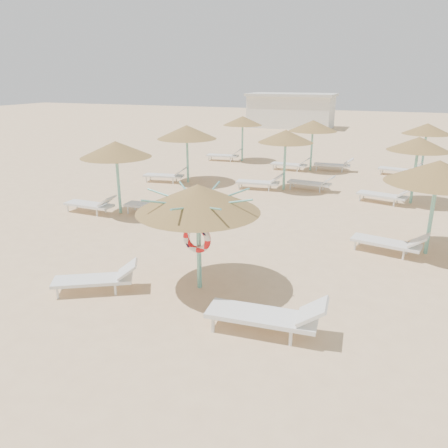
% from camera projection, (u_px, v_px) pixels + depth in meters
% --- Properties ---
extents(ground, '(120.00, 120.00, 0.00)m').
position_uv_depth(ground, '(204.00, 288.00, 10.56)').
color(ground, '#E0B888').
rests_on(ground, ground).
extents(main_palapa, '(2.86, 2.86, 2.56)m').
position_uv_depth(main_palapa, '(198.00, 199.00, 9.87)').
color(main_palapa, '#6DBDAC').
rests_on(main_palapa, ground).
extents(lounger_main_a, '(2.00, 1.47, 0.71)m').
position_uv_depth(lounger_main_a, '(98.00, 278.00, 10.27)').
color(lounger_main_a, white).
rests_on(lounger_main_a, ground).
extents(lounger_main_b, '(2.39, 0.86, 0.85)m').
position_uv_depth(lounger_main_b, '(270.00, 315.00, 8.56)').
color(lounger_main_b, white).
rests_on(lounger_main_b, ground).
extents(palapa_field, '(19.11, 14.32, 2.71)m').
position_uv_depth(palapa_field, '(322.00, 142.00, 17.73)').
color(palapa_field, '#6DBDAC').
rests_on(palapa_field, ground).
extents(service_hut, '(8.40, 4.40, 3.25)m').
position_uv_depth(service_hut, '(291.00, 110.00, 42.97)').
color(service_hut, silver).
rests_on(service_hut, ground).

